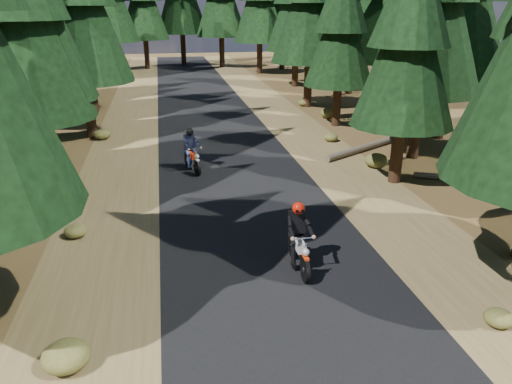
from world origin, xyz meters
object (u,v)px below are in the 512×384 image
log_near (363,148)px  log_far (462,179)px  rider_follow (192,157)px  rider_lead (299,248)px

log_near → log_far: (2.14, -4.80, -0.04)m
log_near → rider_follow: size_ratio=2.50×
rider_follow → rider_lead: bearing=89.9°
log_far → rider_follow: size_ratio=1.73×
log_near → rider_lead: 11.79m
log_near → log_far: 5.25m
log_far → rider_follow: bearing=-168.8°
rider_lead → log_far: bearing=-145.3°
log_far → rider_lead: 9.71m
rider_lead → rider_follow: size_ratio=0.97×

